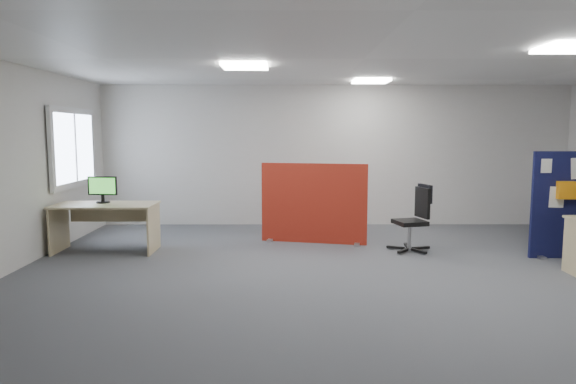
{
  "coord_description": "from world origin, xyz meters",
  "views": [
    {
      "loc": [
        -0.95,
        -6.43,
        1.81
      ],
      "look_at": [
        -0.93,
        0.45,
        1.0
      ],
      "focal_mm": 32.0,
      "sensor_mm": 36.0,
      "label": 1
    }
  ],
  "objects_px": {
    "red_divider": "(314,204)",
    "office_chair": "(416,214)",
    "second_desk": "(107,216)",
    "monitor_second": "(103,188)"
  },
  "relations": [
    {
      "from": "second_desk",
      "to": "office_chair",
      "type": "height_order",
      "value": "office_chair"
    },
    {
      "from": "second_desk",
      "to": "red_divider",
      "type": "bearing_deg",
      "value": 10.15
    },
    {
      "from": "monitor_second",
      "to": "office_chair",
      "type": "height_order",
      "value": "monitor_second"
    },
    {
      "from": "red_divider",
      "to": "office_chair",
      "type": "xyz_separation_m",
      "value": [
        1.53,
        -0.56,
        -0.07
      ]
    },
    {
      "from": "red_divider",
      "to": "second_desk",
      "type": "bearing_deg",
      "value": -157.06
    },
    {
      "from": "red_divider",
      "to": "second_desk",
      "type": "distance_m",
      "value": 3.22
    },
    {
      "from": "second_desk",
      "to": "monitor_second",
      "type": "xyz_separation_m",
      "value": [
        -0.07,
        0.08,
        0.41
      ]
    },
    {
      "from": "second_desk",
      "to": "monitor_second",
      "type": "distance_m",
      "value": 0.42
    },
    {
      "from": "red_divider",
      "to": "monitor_second",
      "type": "height_order",
      "value": "red_divider"
    },
    {
      "from": "red_divider",
      "to": "office_chair",
      "type": "height_order",
      "value": "red_divider"
    }
  ]
}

